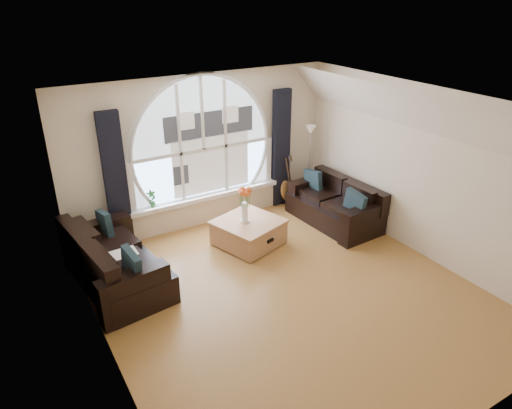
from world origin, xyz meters
name	(u,v)px	position (x,y,z in m)	size (l,w,h in m)	color
ground	(288,293)	(0.00, 0.00, 0.00)	(5.00, 5.50, 0.01)	brown
ceiling	(295,107)	(0.00, 0.00, 2.70)	(5.00, 5.50, 0.01)	silver
wall_back	(202,151)	(0.00, 2.75, 1.35)	(5.00, 0.01, 2.70)	beige
wall_front	(475,328)	(0.00, -2.75, 1.35)	(5.00, 0.01, 2.70)	beige
wall_left	(98,261)	(-2.50, 0.00, 1.35)	(0.01, 5.50, 2.70)	beige
wall_right	(423,173)	(2.50, 0.00, 1.35)	(0.01, 5.50, 2.70)	beige
attic_slope	(419,112)	(2.20, 0.00, 2.35)	(0.92, 5.50, 0.72)	silver
arched_window	(202,137)	(0.00, 2.72, 1.62)	(2.60, 0.06, 2.15)	silver
window_sill	(207,196)	(0.00, 2.65, 0.51)	(2.90, 0.22, 0.08)	white
window_frame	(203,137)	(0.00, 2.69, 1.62)	(2.76, 0.08, 2.15)	white
neighbor_house	(211,142)	(0.15, 2.71, 1.50)	(1.70, 0.02, 1.50)	silver
curtain_left	(116,181)	(-1.60, 2.63, 1.15)	(0.35, 0.12, 2.30)	black
curtain_right	(281,149)	(1.60, 2.63, 1.15)	(0.35, 0.12, 2.30)	black
sofa_left	(116,260)	(-2.01, 1.49, 0.40)	(0.97, 1.94, 0.86)	black
sofa_right	(334,203)	(1.98, 1.42, 0.40)	(0.89, 1.77, 0.79)	black
coffee_chest	(249,231)	(0.23, 1.53, 0.24)	(0.98, 0.98, 0.48)	#A87248
throw_blanket	(121,263)	(-2.00, 1.23, 0.50)	(0.55, 0.55, 0.10)	silver
vase_flowers	(244,200)	(0.16, 1.54, 0.83)	(0.24, 0.24, 0.70)	white
floor_lamp	(309,165)	(2.11, 2.38, 0.80)	(0.24, 0.24, 1.60)	#B2B2B2
guitar	(287,179)	(1.69, 2.55, 0.53)	(0.36, 0.24, 1.06)	brown
potted_plant	(152,199)	(-1.03, 2.65, 0.71)	(0.16, 0.11, 0.31)	#1E6023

